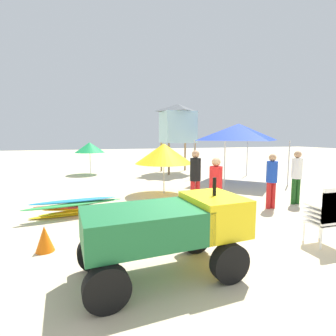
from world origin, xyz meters
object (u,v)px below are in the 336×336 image
Objects in this scene: lifeguard_near_center at (216,186)px; beach_umbrella_left at (164,153)px; utility_cart at (169,226)px; lifeguard_near_right at (195,175)px; surfboard_pile at (78,207)px; lifeguard_far_right at (272,177)px; stacked_plastic_chairs at (326,212)px; traffic_cone_near at (45,239)px; popup_canopy at (238,132)px; lifeguard_tower at (178,123)px; lifeguard_near_left at (297,174)px; beach_umbrella_mid at (90,147)px.

lifeguard_near_center is 0.77× the size of beach_umbrella_left.
lifeguard_near_right reaches higher than utility_cart.
utility_cart is at bearing -132.29° from lifeguard_near_center.
utility_cart reaches higher than surfboard_pile.
lifeguard_near_center is 0.94× the size of lifeguard_near_right.
lifeguard_far_right is (5.53, -0.89, 0.70)m from surfboard_pile.
surfboard_pile is at bearing 143.57° from stacked_plastic_chairs.
stacked_plastic_chairs is 2.42× the size of traffic_cone_near.
lifeguard_near_right is 5.44m from popup_canopy.
lifeguard_tower is 11.59m from traffic_cone_near.
beach_umbrella_left is (-2.41, -5.42, -1.39)m from lifeguard_tower.
traffic_cone_near reaches higher than surfboard_pile.
surfboard_pile is (-4.74, 3.50, -0.46)m from stacked_plastic_chairs.
lifeguard_near_left is at bearing 56.15° from stacked_plastic_chairs.
stacked_plastic_chairs is 2.39m from lifeguard_near_center.
lifeguard_near_right is 4.40m from traffic_cone_near.
beach_umbrella_left is at bearing 94.69° from lifeguard_near_center.
lifeguard_near_right reaches higher than lifeguard_far_right.
utility_cart is 5.33× the size of traffic_cone_near.
utility_cart reaches higher than stacked_plastic_chairs.
lifeguard_tower is 8.15× the size of traffic_cone_near.
lifeguard_tower is (-1.21, 8.10, 1.94)m from lifeguard_near_left.
lifeguard_near_right is 0.44× the size of lifeguard_tower.
popup_canopy is 1.48× the size of beach_umbrella_left.
surfboard_pile is 8.38m from beach_umbrella_mid.
stacked_plastic_chairs is at bearing -93.56° from lifeguard_tower.
lifeguard_near_right is at bearing 172.29° from lifeguard_near_left.
surfboard_pile is 1.51× the size of beach_umbrella_mid.
utility_cart is 1.50× the size of lifeguard_near_right.
popup_canopy is at bearing 51.75° from utility_cart.
lifeguard_near_left is at bearing -7.71° from lifeguard_near_right.
beach_umbrella_mid reaches higher than traffic_cone_near.
beach_umbrella_mid is 10.55m from traffic_cone_near.
lifeguard_near_center is at bearing -91.43° from lifeguard_near_right.
lifeguard_near_right is 0.96× the size of beach_umbrella_mid.
lifeguard_near_left is 0.54× the size of popup_canopy.
lifeguard_near_center is 0.52× the size of popup_canopy.
stacked_plastic_chairs is at bearing -14.30° from traffic_cone_near.
surfboard_pile is at bearing 111.94° from utility_cart.
lifeguard_near_left is at bearing -96.04° from popup_canopy.
lifeguard_tower is 1.88× the size of beach_umbrella_left.
surfboard_pile is at bearing 170.89° from lifeguard_far_right.
popup_canopy is at bearing 36.56° from traffic_cone_near.
lifeguard_tower is at bearing 58.11° from traffic_cone_near.
surfboard_pile is at bearing 154.15° from lifeguard_near_center.
surfboard_pile is 8.17m from popup_canopy.
lifeguard_tower is (5.42, 7.42, 2.68)m from surfboard_pile.
stacked_plastic_chairs is at bearing 2.27° from utility_cart.
lifeguard_far_right reaches higher than utility_cart.
lifeguard_near_right is (-1.40, 3.27, 0.32)m from stacked_plastic_chairs.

